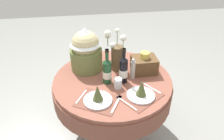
# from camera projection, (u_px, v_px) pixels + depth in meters

# --- Properties ---
(ground) EXTENTS (8.00, 8.00, 0.00)m
(ground) POSITION_uv_depth(u_px,v_px,m) (112.00, 131.00, 2.49)
(ground) COLOR gray
(dining_table) EXTENTS (1.15, 1.15, 0.73)m
(dining_table) POSITION_uv_depth(u_px,v_px,m) (112.00, 90.00, 2.17)
(dining_table) COLOR brown
(dining_table) RESTS_ON ground
(place_setting_left) EXTENTS (0.42, 0.39, 0.16)m
(place_setting_left) POSITION_uv_depth(u_px,v_px,m) (98.00, 97.00, 1.80)
(place_setting_left) COLOR brown
(place_setting_left) RESTS_ON dining_table
(place_setting_right) EXTENTS (0.43, 0.41, 0.16)m
(place_setting_right) POSITION_uv_depth(u_px,v_px,m) (141.00, 92.00, 1.85)
(place_setting_right) COLOR brown
(place_setting_right) RESTS_ON dining_table
(flower_vase) EXTENTS (0.20, 0.18, 0.43)m
(flower_vase) POSITION_uv_depth(u_px,v_px,m) (116.00, 54.00, 2.15)
(flower_vase) COLOR brown
(flower_vase) RESTS_ON dining_table
(wine_bottle_left) EXTENTS (0.08, 0.08, 0.34)m
(wine_bottle_left) POSITION_uv_depth(u_px,v_px,m) (123.00, 70.00, 1.99)
(wine_bottle_left) COLOR black
(wine_bottle_left) RESTS_ON dining_table
(wine_bottle_centre) EXTENTS (0.08, 0.08, 0.34)m
(wine_bottle_centre) POSITION_uv_depth(u_px,v_px,m) (107.00, 71.00, 1.98)
(wine_bottle_centre) COLOR #194223
(wine_bottle_centre) RESTS_ON dining_table
(tumbler_near_right) EXTENTS (0.07, 0.07, 0.10)m
(tumbler_near_right) POSITION_uv_depth(u_px,v_px,m) (118.00, 83.00, 1.95)
(tumbler_near_right) COLOR silver
(tumbler_near_right) RESTS_ON dining_table
(pepper_mill) EXTENTS (0.05, 0.05, 0.21)m
(pepper_mill) POSITION_uv_depth(u_px,v_px,m) (133.00, 69.00, 2.06)
(pepper_mill) COLOR #B7B2AD
(pepper_mill) RESTS_ON dining_table
(gift_tub_back_left) EXTENTS (0.32, 0.32, 0.45)m
(gift_tub_back_left) POSITION_uv_depth(u_px,v_px,m) (86.00, 48.00, 2.13)
(gift_tub_back_left) COLOR olive
(gift_tub_back_left) RESTS_ON dining_table
(woven_basket_side_right) EXTENTS (0.24, 0.20, 0.21)m
(woven_basket_side_right) POSITION_uv_depth(u_px,v_px,m) (144.00, 64.00, 2.16)
(woven_basket_side_right) COLOR brown
(woven_basket_side_right) RESTS_ON dining_table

